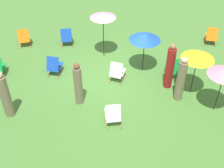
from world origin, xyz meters
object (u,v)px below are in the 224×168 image
object	(u,v)px
umbrella_1	(103,15)
person_0	(5,95)
deckchair_9	(67,37)
deckchair_7	(117,72)
person_1	(181,80)
deckchair_12	(113,114)
deckchair_3	(24,38)
person_2	(170,67)
deckchair_1	(54,66)
deckchair_8	(211,36)
person_3	(78,85)
umbrella_0	(198,56)
deckchair_0	(174,69)
umbrella_2	(145,37)

from	to	relation	value
umbrella_1	person_0	bearing A→B (deg)	50.95
deckchair_9	deckchair_7	bearing A→B (deg)	124.83
person_1	deckchair_12	bearing A→B (deg)	115.37
deckchair_3	person_2	distance (m)	6.81
deckchair_7	deckchair_12	bearing A→B (deg)	105.10
deckchair_1	person_0	bearing A→B (deg)	73.88
deckchair_8	deckchair_12	size ratio (longest dim) A/B	1.00
deckchair_12	deckchair_7	bearing A→B (deg)	-101.54
deckchair_1	deckchair_3	xyz separation A→B (m)	(1.76, -2.12, 0.00)
person_3	deckchair_8	bearing A→B (deg)	119.56
deckchair_7	person_3	size ratio (longest dim) A/B	0.52
deckchair_7	deckchair_9	bearing A→B (deg)	-29.81
deckchair_9	deckchair_1	bearing A→B (deg)	78.46
person_1	person_3	xyz separation A→B (m)	(3.54, 0.30, -0.05)
deckchair_7	deckchair_9	xyz separation A→B (m)	(2.34, -2.57, 0.00)
deckchair_8	deckchair_9	bearing A→B (deg)	12.10
deckchair_9	umbrella_0	bearing A→B (deg)	139.72
deckchair_0	person_1	bearing A→B (deg)	78.19
umbrella_2	person_3	distance (m)	3.21
deckchair_0	umbrella_1	distance (m)	3.52
person_2	person_3	world-z (taller)	person_2
deckchair_3	person_1	xyz separation A→B (m)	(-6.48, 3.50, 0.48)
deckchair_0	person_2	distance (m)	0.85
deckchair_9	umbrella_1	world-z (taller)	umbrella_1
deckchair_1	person_0	distance (m)	2.66
deckchair_3	umbrella_2	bearing A→B (deg)	146.26
umbrella_2	person_2	size ratio (longest dim) A/B	0.89
deckchair_7	deckchair_12	distance (m)	2.31
deckchair_9	deckchair_8	bearing A→B (deg)	174.77
person_1	person_2	xyz separation A→B (m)	(0.29, -0.69, 0.03)
deckchair_7	deckchair_9	distance (m)	3.48
deckchair_0	deckchair_1	bearing A→B (deg)	-13.07
deckchair_8	person_1	distance (m)	4.42
person_0	person_3	bearing A→B (deg)	-171.38
deckchair_9	umbrella_1	bearing A→B (deg)	146.05
umbrella_2	person_2	distance (m)	1.53
person_3	person_2	bearing A→B (deg)	99.81
deckchair_1	deckchair_8	size ratio (longest dim) A/B	1.00
person_2	deckchair_12	bearing A→B (deg)	124.84
deckchair_7	deckchair_9	world-z (taller)	same
deckchair_0	deckchair_1	size ratio (longest dim) A/B	1.01
deckchair_8	deckchair_1	bearing A→B (deg)	30.07
person_0	deckchair_0	bearing A→B (deg)	-166.45
umbrella_2	umbrella_1	bearing A→B (deg)	-31.33
deckchair_7	person_0	world-z (taller)	person_0
deckchair_8	person_1	world-z (taller)	person_1
deckchair_3	deckchair_12	bearing A→B (deg)	115.58
deckchair_8	deckchair_9	xyz separation A→B (m)	(6.62, 0.26, 0.00)
deckchair_0	deckchair_8	size ratio (longest dim) A/B	1.01
deckchair_0	deckchair_1	distance (m)	4.71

